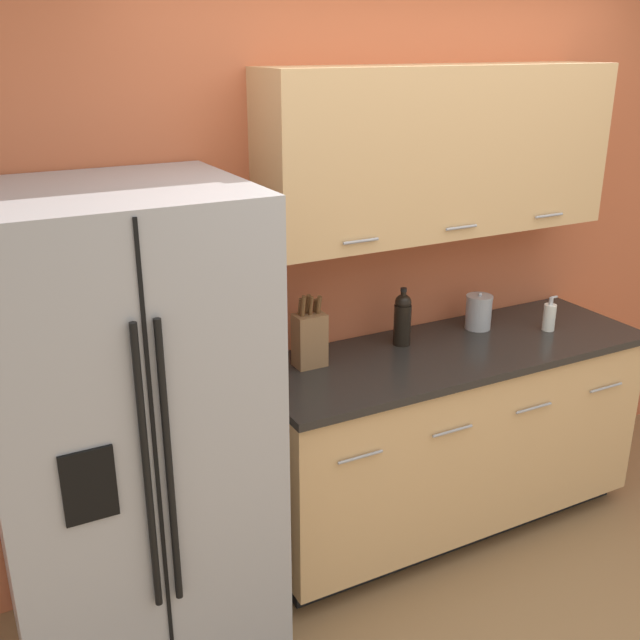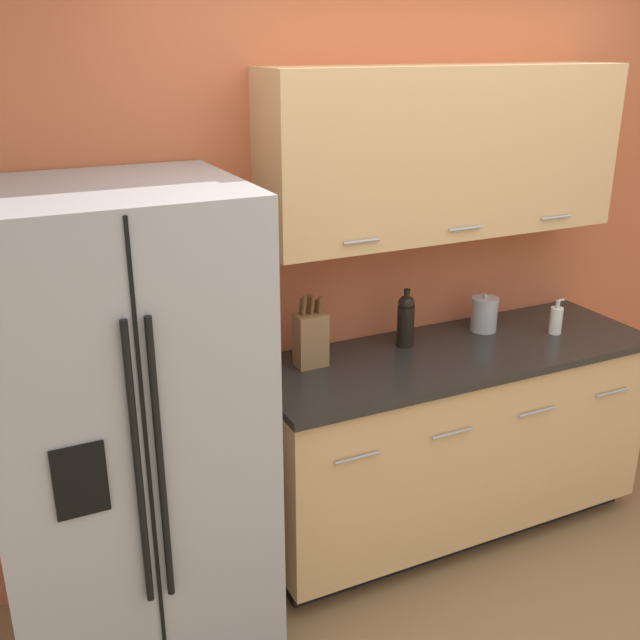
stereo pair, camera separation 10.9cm
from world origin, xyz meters
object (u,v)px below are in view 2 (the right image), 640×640
Objects in this scene: knife_block at (311,338)px; soap_dispenser at (556,320)px; refrigerator at (124,434)px; wine_bottle at (406,319)px; steel_canister at (484,314)px.

knife_block reaches higher than soap_dispenser.
refrigerator reaches higher than knife_block.
refrigerator is at bearing -166.30° from knife_block.
wine_bottle is 0.44m from steel_canister.
steel_canister is at bearing 1.10° from knife_block.
refrigerator reaches higher than steel_canister.
steel_canister is (0.44, 0.00, -0.04)m from wine_bottle.
soap_dispenser is 0.93× the size of steel_canister.
wine_bottle is 0.75m from soap_dispenser.
refrigerator is 9.93× the size of steel_canister.
knife_block is (0.84, 0.20, 0.15)m from refrigerator.
knife_block is at bearing 172.42° from soap_dispenser.
wine_bottle reaches higher than steel_canister.
refrigerator is 2.05m from soap_dispenser.
wine_bottle reaches higher than soap_dispenser.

